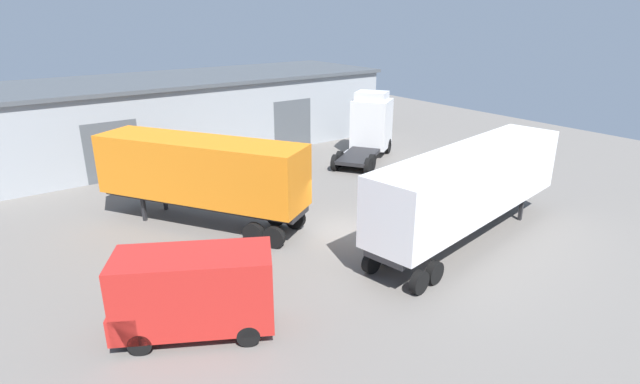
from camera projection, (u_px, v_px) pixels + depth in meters
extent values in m
plane|color=slate|center=(343.00, 231.00, 23.36)|extent=(60.00, 60.00, 0.00)
cube|color=#93999E|center=(185.00, 115.00, 36.60)|extent=(29.28, 9.22, 5.04)
cube|color=#474C51|center=(181.00, 78.00, 35.70)|extent=(29.78, 9.72, 0.25)
cube|color=#4C5156|center=(112.00, 151.00, 29.80)|extent=(3.20, 0.08, 3.60)
cube|color=#4C5156|center=(293.00, 124.00, 36.96)|extent=(3.20, 0.08, 3.60)
cube|color=silver|center=(372.00, 123.00, 35.27)|extent=(3.38, 3.41, 3.38)
cube|color=silver|center=(372.00, 96.00, 34.42)|extent=(2.55, 2.68, 0.60)
cube|color=black|center=(376.00, 111.00, 36.07)|extent=(1.22, 1.80, 1.22)
cube|color=#232326|center=(358.00, 156.00, 33.00)|extent=(4.43, 3.85, 0.24)
cylinder|color=#B2B2B7|center=(346.00, 155.00, 33.91)|extent=(1.23, 1.07, 0.56)
cylinder|color=black|center=(358.00, 143.00, 36.74)|extent=(1.04, 0.82, 1.05)
cylinder|color=black|center=(388.00, 146.00, 36.01)|extent=(1.04, 0.82, 1.05)
cylinder|color=black|center=(340.00, 159.00, 32.88)|extent=(1.04, 0.82, 1.05)
cylinder|color=black|center=(372.00, 162.00, 32.15)|extent=(1.04, 0.82, 1.05)
cylinder|color=black|center=(335.00, 163.00, 32.09)|extent=(1.04, 0.82, 1.05)
cylinder|color=black|center=(368.00, 166.00, 31.36)|extent=(1.04, 0.82, 1.05)
cube|color=orange|center=(200.00, 169.00, 23.26)|extent=(7.53, 10.02, 2.82)
cube|color=#232326|center=(203.00, 200.00, 23.78)|extent=(6.89, 9.63, 0.24)
cube|color=#232326|center=(144.00, 210.00, 24.34)|extent=(0.22, 0.22, 1.11)
cube|color=#232326|center=(165.00, 199.00, 25.73)|extent=(0.22, 0.22, 1.11)
cylinder|color=black|center=(254.00, 233.00, 21.91)|extent=(0.78, 1.00, 0.99)
cylinder|color=black|center=(276.00, 216.00, 23.83)|extent=(0.78, 1.00, 0.99)
cylinder|color=black|center=(274.00, 237.00, 21.56)|extent=(0.78, 1.00, 0.99)
cylinder|color=black|center=(295.00, 219.00, 23.48)|extent=(0.78, 1.00, 0.99)
cube|color=silver|center=(471.00, 182.00, 21.55)|extent=(12.49, 4.44, 2.81)
cube|color=#232326|center=(467.00, 214.00, 22.07)|extent=(12.37, 3.70, 0.24)
cube|color=#232326|center=(490.00, 201.00, 25.46)|extent=(0.18, 0.18, 1.11)
cube|color=#232326|center=(521.00, 209.00, 24.41)|extent=(0.18, 0.18, 1.11)
cylinder|color=black|center=(387.00, 254.00, 20.16)|extent=(0.94, 0.44, 0.91)
cylinder|color=black|center=(434.00, 273.00, 18.72)|extent=(0.94, 0.44, 0.91)
cylinder|color=black|center=(372.00, 262.00, 19.49)|extent=(0.94, 0.44, 0.91)
cylinder|color=black|center=(419.00, 282.00, 18.04)|extent=(0.94, 0.44, 0.91)
cube|color=red|center=(195.00, 289.00, 15.46)|extent=(5.17, 4.07, 2.41)
cube|color=red|center=(129.00, 315.00, 15.47)|extent=(1.75, 2.19, 0.90)
cube|color=black|center=(138.00, 279.00, 15.09)|extent=(0.88, 1.51, 0.87)
cylinder|color=black|center=(140.00, 343.00, 14.88)|extent=(0.78, 0.61, 0.72)
cylinder|color=black|center=(151.00, 311.00, 16.47)|extent=(0.78, 0.61, 0.72)
cylinder|color=black|center=(249.00, 335.00, 15.27)|extent=(0.78, 0.61, 0.72)
cylinder|color=black|center=(249.00, 304.00, 16.85)|extent=(0.78, 0.61, 0.72)
cone|color=#665B4C|center=(452.00, 165.00, 30.51)|extent=(3.30, 3.30, 1.63)
cylinder|color=#B22D23|center=(401.00, 180.00, 29.08)|extent=(0.58, 0.58, 0.88)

